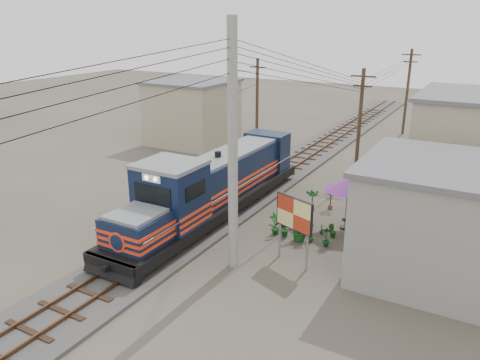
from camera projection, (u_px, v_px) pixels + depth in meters
The scene contains 16 objects.
ground at pixel (174, 242), 21.78m from camera, with size 120.00×120.00×0.00m, color #473F35.
ballast at pixel (268, 180), 30.00m from camera, with size 3.60×70.00×0.16m, color #595651.
track at pixel (268, 178), 29.94m from camera, with size 1.15×70.00×0.12m.
locomotive at pixel (213, 187), 24.06m from camera, with size 2.78×15.14×3.75m.
utility_pole_main at pixel (233, 151), 18.13m from camera, with size 0.40×0.40×10.00m.
wooden_pole_mid at pixel (360, 121), 30.04m from camera, with size 1.60×0.24×7.00m.
wooden_pole_far at pixel (407, 90), 41.37m from camera, with size 1.60×0.24×7.50m.
wooden_pole_left at pixel (257, 100), 37.75m from camera, with size 1.60×0.24×7.00m.
power_lines at pixel (257, 62), 26.40m from camera, with size 9.65×19.00×3.30m.
shophouse_front at pixel (456, 223), 18.15m from camera, with size 7.35×6.30×4.70m.
shophouse_back at pixel (476, 132), 34.13m from camera, with size 6.30×6.30×4.20m.
shophouse_left at pixel (192, 112), 38.77m from camera, with size 6.30×6.30×5.20m.
billboard at pixel (294, 216), 19.21m from camera, with size 1.85×0.80×2.99m.
market_umbrella at pixel (348, 185), 22.51m from camera, with size 2.66×2.66×2.62m.
vendor at pixel (374, 203), 24.36m from camera, with size 0.57×0.38×1.57m, color black.
plant_nursery at pixel (298, 226), 22.30m from camera, with size 3.23×2.43×1.12m.
Camera 1 is at (12.34, -15.62, 9.80)m, focal length 35.00 mm.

